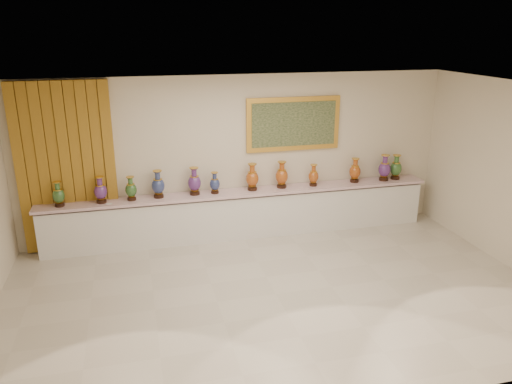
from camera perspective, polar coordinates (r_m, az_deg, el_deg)
ground at (r=7.61m, az=2.29°, el=-11.58°), size 8.00×8.00×0.00m
room at (r=9.04m, az=-16.80°, el=3.46°), size 8.00×8.00×8.00m
counter at (r=9.41m, az=-1.58°, el=-2.56°), size 7.28×0.48×0.90m
vase_0 at (r=9.04m, az=-21.64°, el=-0.35°), size 0.22×0.22×0.44m
vase_1 at (r=8.97m, az=-17.34°, el=0.10°), size 0.27×0.27×0.47m
vase_2 at (r=8.97m, az=-14.09°, el=0.27°), size 0.25×0.25×0.43m
vase_3 at (r=9.00m, az=-11.13°, el=0.74°), size 0.28×0.28×0.50m
vase_4 at (r=9.05m, az=-7.05°, el=1.09°), size 0.29×0.29×0.51m
vase_5 at (r=9.10m, az=-4.73°, el=0.93°), size 0.19×0.19×0.40m
vase_6 at (r=9.23m, az=-0.43°, el=1.58°), size 0.25×0.25×0.51m
vase_7 at (r=9.39m, az=2.96°, el=1.85°), size 0.31×0.31×0.51m
vase_8 at (r=9.57m, az=6.59°, el=1.81°), size 0.25×0.25×0.42m
vase_9 at (r=9.92m, az=11.24°, el=2.33°), size 0.29×0.29×0.48m
vase_10 at (r=10.15m, az=14.47°, el=2.57°), size 0.32×0.32×0.52m
vase_11 at (r=10.30m, az=15.69°, el=2.63°), size 0.25×0.25×0.50m
label_card at (r=8.93m, az=-16.45°, el=-1.31°), size 0.10×0.06×0.00m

